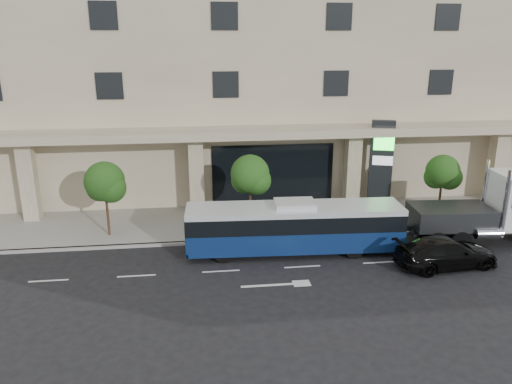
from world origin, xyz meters
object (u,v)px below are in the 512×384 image
at_px(city_bus, 294,227).
at_px(black_sedan, 446,253).
at_px(signage_pylon, 381,165).
at_px(tow_truck, 497,211).

bearing_deg(city_bus, black_sedan, -17.44).
bearing_deg(city_bus, signage_pylon, 43.58).
xyz_separation_m(tow_truck, black_sedan, (-4.09, -2.61, -1.07)).
xyz_separation_m(city_bus, signage_pylon, (6.70, 5.79, 1.64)).
bearing_deg(tow_truck, signage_pylon, 131.66).
bearing_deg(tow_truck, black_sedan, -143.40).
height_order(city_bus, black_sedan, city_bus).
relative_size(city_bus, signage_pylon, 1.95).
distance_m(city_bus, black_sedan, 7.56).
distance_m(black_sedan, signage_pylon, 8.72).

